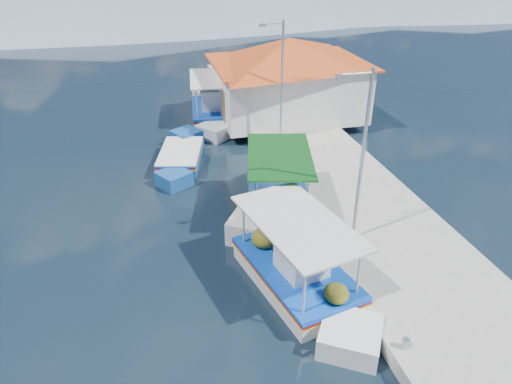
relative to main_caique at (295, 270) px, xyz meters
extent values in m
plane|color=black|center=(-2.04, -0.72, -0.52)|extent=(160.00, 160.00, 0.00)
cube|color=#ABA9A0|center=(3.86, 5.28, -0.27)|extent=(5.00, 44.00, 0.50)
cylinder|color=#A5A8AD|center=(1.76, -3.72, 0.13)|extent=(0.20, 0.20, 0.30)
cylinder|color=#A5A8AD|center=(1.76, 1.28, 0.13)|extent=(0.20, 0.20, 0.30)
cylinder|color=#A5A8AD|center=(1.76, 7.28, 0.13)|extent=(0.20, 0.20, 0.30)
cylinder|color=#A5A8AD|center=(1.76, 13.28, 0.13)|extent=(0.20, 0.20, 0.30)
cube|color=white|center=(-0.02, -0.08, -0.29)|extent=(3.22, 4.89, 0.98)
cube|color=white|center=(0.64, 2.82, -0.16)|extent=(2.26, 2.26, 1.09)
cube|color=white|center=(-0.66, -2.89, -0.29)|extent=(2.20, 2.20, 0.93)
cube|color=#0D43AE|center=(-0.02, -0.08, 0.17)|extent=(3.32, 5.04, 0.06)
cube|color=#A00D16|center=(-0.02, -0.08, 0.08)|extent=(3.32, 5.04, 0.05)
cube|color=#FFF41C|center=(-0.02, -0.08, 0.01)|extent=(3.32, 5.04, 0.04)
cube|color=#0D43AE|center=(-0.02, -0.08, 0.24)|extent=(3.33, 5.00, 0.05)
cube|color=brown|center=(-0.02, -0.08, 0.21)|extent=(3.03, 4.76, 0.05)
cube|color=white|center=(-0.09, -0.38, 0.78)|extent=(1.52, 1.59, 1.14)
cube|color=silver|center=(-0.09, -0.38, 1.37)|extent=(1.66, 1.72, 0.06)
cylinder|color=beige|center=(-0.49, 1.96, 1.04)|extent=(0.07, 0.07, 1.66)
cylinder|color=beige|center=(1.29, 1.56, 1.04)|extent=(0.07, 0.07, 1.66)
cylinder|color=beige|center=(-1.33, -1.72, 1.04)|extent=(0.07, 0.07, 1.66)
cylinder|color=beige|center=(0.45, -2.12, 1.04)|extent=(0.07, 0.07, 1.66)
cube|color=silver|center=(-0.02, -0.08, 1.87)|extent=(3.33, 4.92, 0.07)
ellipsoid|color=#515115|center=(-0.10, 1.43, 0.50)|extent=(0.79, 0.87, 0.59)
ellipsoid|color=#515115|center=(0.72, 1.77, 0.46)|extent=(0.66, 0.73, 0.50)
ellipsoid|color=#515115|center=(-0.23, -1.94, 0.47)|extent=(0.70, 0.77, 0.53)
sphere|color=#D95106|center=(1.13, 0.30, 0.99)|extent=(0.41, 0.41, 0.41)
cube|color=white|center=(0.65, 4.15, -0.27)|extent=(3.20, 4.65, 1.08)
cube|color=white|center=(-0.01, 6.91, -0.13)|extent=(2.25, 2.25, 1.19)
cube|color=white|center=(1.30, 1.47, -0.27)|extent=(2.19, 2.19, 1.02)
cube|color=#0D43AE|center=(0.65, 4.15, 0.23)|extent=(3.30, 4.79, 0.07)
cube|color=#A00D16|center=(0.65, 4.15, 0.14)|extent=(3.30, 4.79, 0.06)
cube|color=#FFF41C|center=(0.65, 4.15, 0.06)|extent=(3.30, 4.79, 0.05)
cube|color=#17478C|center=(0.65, 4.15, 0.31)|extent=(3.31, 4.75, 0.06)
cube|color=brown|center=(0.65, 4.15, 0.28)|extent=(3.01, 4.52, 0.06)
cylinder|color=beige|center=(-0.65, 5.66, 1.19)|extent=(0.08, 0.08, 1.82)
cylinder|color=beige|center=(1.12, 6.09, 1.19)|extent=(0.08, 0.08, 1.82)
cylinder|color=beige|center=(0.18, 2.21, 1.19)|extent=(0.08, 0.08, 1.82)
cylinder|color=beige|center=(1.95, 2.63, 1.19)|extent=(0.08, 0.08, 1.82)
cube|color=#0D4515|center=(0.65, 4.15, 2.10)|extent=(3.31, 4.67, 0.08)
cube|color=#17478C|center=(-2.64, 9.82, -0.30)|extent=(2.56, 3.75, 0.95)
cube|color=#17478C|center=(-3.18, 12.04, -0.18)|extent=(1.78, 1.78, 1.05)
cube|color=#17478C|center=(-2.11, 7.67, -0.30)|extent=(1.73, 1.73, 0.90)
cube|color=#0D43AE|center=(-2.64, 9.82, 0.14)|extent=(2.64, 3.86, 0.06)
cube|color=#A00D16|center=(-2.64, 9.82, 0.06)|extent=(2.64, 3.86, 0.05)
cube|color=#FFF41C|center=(-2.64, 9.82, -0.01)|extent=(2.64, 3.86, 0.04)
cube|color=white|center=(-2.64, 9.82, 0.21)|extent=(2.65, 3.83, 0.05)
cube|color=brown|center=(-2.64, 9.82, 0.18)|extent=(2.41, 3.65, 0.05)
cube|color=white|center=(-0.10, 15.73, -0.27)|extent=(2.79, 4.67, 1.05)
cube|color=white|center=(-0.43, 18.67, -0.14)|extent=(2.34, 2.34, 1.16)
cube|color=white|center=(0.22, 12.88, -0.27)|extent=(2.28, 2.28, 0.99)
cube|color=#0D43AE|center=(-0.10, 15.73, 0.21)|extent=(2.88, 4.81, 0.07)
cube|color=#A00D16|center=(-0.10, 15.73, 0.12)|extent=(2.88, 4.81, 0.06)
cube|color=#FFF41C|center=(-0.10, 15.73, 0.05)|extent=(2.88, 4.81, 0.04)
cube|color=#0D43AE|center=(-0.10, 15.73, 0.29)|extent=(2.90, 4.77, 0.06)
cube|color=brown|center=(-0.10, 15.73, 0.25)|extent=(2.60, 4.56, 0.06)
cube|color=white|center=(-0.06, 15.40, 0.86)|extent=(1.42, 1.56, 1.21)
cube|color=silver|center=(-0.06, 15.40, 1.49)|extent=(1.55, 1.69, 0.07)
cylinder|color=beige|center=(-1.23, 17.48, 1.14)|extent=(0.08, 0.08, 1.76)
cylinder|color=beige|center=(0.61, 17.68, 1.14)|extent=(0.08, 0.08, 1.76)
cylinder|color=beige|center=(-0.81, 13.77, 1.14)|extent=(0.08, 0.08, 1.76)
cylinder|color=beige|center=(1.03, 13.98, 1.14)|extent=(0.08, 0.08, 1.76)
cube|color=silver|center=(-0.10, 15.73, 2.02)|extent=(2.91, 4.68, 0.08)
cube|color=silver|center=(4.16, 14.28, 1.48)|extent=(8.00, 6.00, 3.00)
cube|color=#CA4F1C|center=(4.16, 14.28, 3.03)|extent=(8.64, 6.48, 0.10)
pyramid|color=#CA4F1C|center=(4.16, 14.28, 3.68)|extent=(10.49, 10.49, 1.40)
cube|color=brown|center=(0.18, 13.28, 0.98)|extent=(0.06, 1.00, 2.00)
cube|color=#0D43AE|center=(0.18, 15.78, 1.58)|extent=(0.06, 1.20, 0.90)
cylinder|color=#A5A8AD|center=(2.56, 1.28, 2.98)|extent=(0.12, 0.12, 6.00)
cylinder|color=#A5A8AD|center=(2.06, 1.28, 5.83)|extent=(1.00, 0.08, 0.08)
cube|color=#A5A8AD|center=(1.56, 1.28, 5.78)|extent=(0.30, 0.14, 0.14)
cylinder|color=#A5A8AD|center=(2.56, 10.28, 2.98)|extent=(0.12, 0.12, 6.00)
cylinder|color=#A5A8AD|center=(2.06, 10.28, 5.83)|extent=(1.00, 0.08, 0.08)
cube|color=#A5A8AD|center=(1.56, 10.28, 5.78)|extent=(0.30, 0.14, 0.14)
cone|color=gray|center=(-7.04, 55.28, 1.93)|extent=(96.00, 96.00, 5.50)
cone|color=gray|center=(22.96, 55.28, 1.08)|extent=(76.80, 76.80, 3.80)
camera|label=1|loc=(-4.07, -11.17, 9.39)|focal=32.73mm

